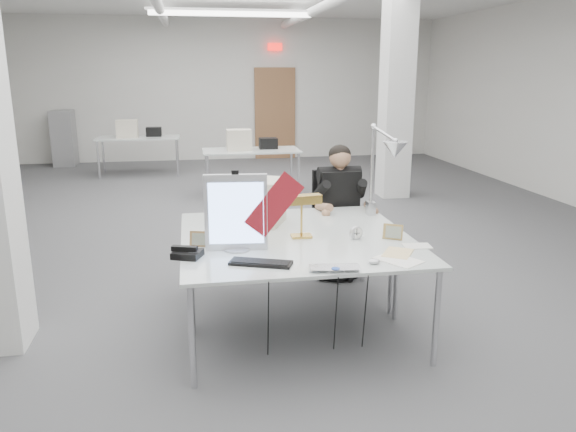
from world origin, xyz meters
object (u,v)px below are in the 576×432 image
beige_monitor (258,201)px  architect_lamp (381,176)px  desk_main (307,256)px  office_chair (337,230)px  seated_person (339,190)px  monitor (236,213)px  bankers_lamp (302,214)px  desk_phone (187,254)px  laptop (336,271)px

beige_monitor → architect_lamp: architect_lamp is taller
architect_lamp → beige_monitor: bearing=-170.4°
desk_main → architect_lamp: (0.80, 0.77, 0.42)m
office_chair → seated_person: seated_person is taller
monitor → architect_lamp: (1.30, 0.58, 0.12)m
beige_monitor → architect_lamp: bearing=17.2°
office_chair → bankers_lamp: (-0.59, -1.10, 0.46)m
monitor → architect_lamp: architect_lamp is taller
beige_monitor → desk_main: bearing=-50.4°
office_chair → beige_monitor: beige_monitor is taller
monitor → beige_monitor: 0.76m
beige_monitor → bankers_lamp: bearing=-35.0°
office_chair → architect_lamp: (0.18, -0.74, 0.68)m
bankers_lamp → desk_phone: bankers_lamp is taller
bankers_lamp → office_chair: bearing=55.0°
architect_lamp → office_chair: bearing=120.1°
desk_main → desk_phone: desk_phone is taller
office_chair → seated_person: (0.00, -0.05, 0.42)m
architect_lamp → desk_phone: bearing=-140.5°
desk_main → beige_monitor: bearing=105.3°
laptop → desk_phone: bearing=160.0°
laptop → desk_main: bearing=111.0°
laptop → seated_person: bearing=81.4°
laptop → architect_lamp: bearing=66.3°
laptop → bankers_lamp: bankers_lamp is taller
beige_monitor → architect_lamp: size_ratio=0.50×
desk_phone → architect_lamp: 1.83m
monitor → bankers_lamp: bearing=29.5°
desk_main → bankers_lamp: bearing=84.7°
monitor → bankers_lamp: 0.59m
office_chair → seated_person: 0.42m
office_chair → bankers_lamp: bankers_lamp is taller
bankers_lamp → architect_lamp: size_ratio=0.46×
office_chair → seated_person: bearing=-90.4°
monitor → laptop: monitor is taller
seated_person → laptop: size_ratio=2.95×
office_chair → architect_lamp: architect_lamp is taller
office_chair → laptop: size_ratio=2.87×
seated_person → beige_monitor: size_ratio=2.42×
laptop → architect_lamp: (0.70, 1.18, 0.39)m
desk_phone → office_chair: bearing=66.4°
desk_main → beige_monitor: (-0.25, 0.90, 0.20)m
office_chair → architect_lamp: size_ratio=1.18×
bankers_lamp → beige_monitor: size_ratio=0.93×
bankers_lamp → seated_person: bearing=53.9°
laptop → desk_phone: (-0.95, 0.49, 0.01)m
bankers_lamp → desk_phone: bearing=-165.6°
laptop → architect_lamp: architect_lamp is taller
bankers_lamp → monitor: bearing=-163.2°
desk_phone → laptop: bearing=-4.9°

